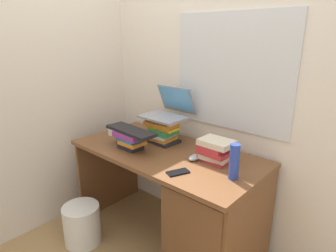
{
  "coord_description": "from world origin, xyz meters",
  "views": [
    {
      "loc": [
        1.29,
        -1.43,
        1.53
      ],
      "look_at": [
        -0.01,
        0.03,
        0.91
      ],
      "focal_mm": 30.85,
      "sensor_mm": 36.0,
      "label": 1
    }
  ],
  "objects_px": {
    "book_stack_tall": "(163,130)",
    "keyboard": "(131,131)",
    "book_stack_keyboard_riser": "(131,139)",
    "wastebasket": "(82,224)",
    "mug": "(113,130)",
    "water_bottle": "(234,162)",
    "desk": "(203,211)",
    "laptop": "(169,109)",
    "cell_phone": "(178,172)",
    "computer_mouse": "(195,157)",
    "book_stack_side": "(215,150)"
  },
  "relations": [
    {
      "from": "book_stack_tall",
      "to": "keyboard",
      "type": "height_order",
      "value": "book_stack_tall"
    },
    {
      "from": "book_stack_keyboard_riser",
      "to": "wastebasket",
      "type": "relative_size",
      "value": 0.75
    },
    {
      "from": "mug",
      "to": "water_bottle",
      "type": "distance_m",
      "value": 1.14
    },
    {
      "from": "book_stack_tall",
      "to": "mug",
      "type": "bearing_deg",
      "value": -159.75
    },
    {
      "from": "desk",
      "to": "laptop",
      "type": "xyz_separation_m",
      "value": [
        -0.5,
        0.22,
        0.58
      ]
    },
    {
      "from": "water_bottle",
      "to": "cell_phone",
      "type": "height_order",
      "value": "water_bottle"
    },
    {
      "from": "desk",
      "to": "wastebasket",
      "type": "xyz_separation_m",
      "value": [
        -0.79,
        -0.44,
        -0.25
      ]
    },
    {
      "from": "computer_mouse",
      "to": "water_bottle",
      "type": "xyz_separation_m",
      "value": [
        0.32,
        -0.06,
        0.09
      ]
    },
    {
      "from": "book_stack_tall",
      "to": "book_stack_keyboard_riser",
      "type": "relative_size",
      "value": 1.11
    },
    {
      "from": "laptop",
      "to": "water_bottle",
      "type": "distance_m",
      "value": 0.77
    },
    {
      "from": "desk",
      "to": "book_stack_keyboard_riser",
      "type": "distance_m",
      "value": 0.71
    },
    {
      "from": "water_bottle",
      "to": "wastebasket",
      "type": "distance_m",
      "value": 1.29
    },
    {
      "from": "cell_phone",
      "to": "water_bottle",
      "type": "bearing_deg",
      "value": 52.8
    },
    {
      "from": "laptop",
      "to": "cell_phone",
      "type": "distance_m",
      "value": 0.64
    },
    {
      "from": "water_bottle",
      "to": "desk",
      "type": "bearing_deg",
      "value": 173.84
    },
    {
      "from": "desk",
      "to": "water_bottle",
      "type": "bearing_deg",
      "value": -6.16
    },
    {
      "from": "wastebasket",
      "to": "mug",
      "type": "bearing_deg",
      "value": 106.48
    },
    {
      "from": "water_bottle",
      "to": "cell_phone",
      "type": "bearing_deg",
      "value": -150.24
    },
    {
      "from": "book_stack_keyboard_riser",
      "to": "laptop",
      "type": "xyz_separation_m",
      "value": [
        0.08,
        0.33,
        0.18
      ]
    },
    {
      "from": "desk",
      "to": "water_bottle",
      "type": "relative_size",
      "value": 6.6
    },
    {
      "from": "book_stack_side",
      "to": "book_stack_tall",
      "type": "bearing_deg",
      "value": 175.3
    },
    {
      "from": "book_stack_tall",
      "to": "cell_phone",
      "type": "height_order",
      "value": "book_stack_tall"
    },
    {
      "from": "keyboard",
      "to": "cell_phone",
      "type": "xyz_separation_m",
      "value": [
        0.5,
        -0.07,
        -0.14
      ]
    },
    {
      "from": "cell_phone",
      "to": "wastebasket",
      "type": "distance_m",
      "value": 0.97
    },
    {
      "from": "desk",
      "to": "computer_mouse",
      "type": "distance_m",
      "value": 0.37
    },
    {
      "from": "keyboard",
      "to": "computer_mouse",
      "type": "distance_m",
      "value": 0.5
    },
    {
      "from": "keyboard",
      "to": "cell_phone",
      "type": "relative_size",
      "value": 3.09
    },
    {
      "from": "laptop",
      "to": "mug",
      "type": "height_order",
      "value": "laptop"
    },
    {
      "from": "book_stack_keyboard_riser",
      "to": "computer_mouse",
      "type": "relative_size",
      "value": 2.2
    },
    {
      "from": "book_stack_keyboard_riser",
      "to": "book_stack_side",
      "type": "relative_size",
      "value": 1.0
    },
    {
      "from": "book_stack_keyboard_riser",
      "to": "cell_phone",
      "type": "height_order",
      "value": "book_stack_keyboard_riser"
    },
    {
      "from": "computer_mouse",
      "to": "water_bottle",
      "type": "distance_m",
      "value": 0.34
    },
    {
      "from": "water_bottle",
      "to": "keyboard",
      "type": "bearing_deg",
      "value": -173.38
    },
    {
      "from": "book_stack_keyboard_riser",
      "to": "wastebasket",
      "type": "distance_m",
      "value": 0.76
    },
    {
      "from": "book_stack_tall",
      "to": "laptop",
      "type": "height_order",
      "value": "laptop"
    },
    {
      "from": "book_stack_side",
      "to": "water_bottle",
      "type": "bearing_deg",
      "value": -31.33
    },
    {
      "from": "book_stack_keyboard_riser",
      "to": "wastebasket",
      "type": "bearing_deg",
      "value": -123.53
    },
    {
      "from": "book_stack_keyboard_riser",
      "to": "book_stack_side",
      "type": "xyz_separation_m",
      "value": [
        0.58,
        0.22,
        0.01
      ]
    },
    {
      "from": "wastebasket",
      "to": "book_stack_side",
      "type": "bearing_deg",
      "value": 34.57
    },
    {
      "from": "cell_phone",
      "to": "keyboard",
      "type": "bearing_deg",
      "value": -164.94
    },
    {
      "from": "mug",
      "to": "keyboard",
      "type": "bearing_deg",
      "value": -16.53
    },
    {
      "from": "mug",
      "to": "book_stack_tall",
      "type": "bearing_deg",
      "value": 20.25
    },
    {
      "from": "book_stack_tall",
      "to": "wastebasket",
      "type": "relative_size",
      "value": 0.84
    },
    {
      "from": "desk",
      "to": "cell_phone",
      "type": "height_order",
      "value": "cell_phone"
    },
    {
      "from": "book_stack_side",
      "to": "cell_phone",
      "type": "bearing_deg",
      "value": -103.54
    },
    {
      "from": "book_stack_tall",
      "to": "book_stack_side",
      "type": "relative_size",
      "value": 1.11
    },
    {
      "from": "keyboard",
      "to": "wastebasket",
      "type": "distance_m",
      "value": 0.82
    },
    {
      "from": "keyboard",
      "to": "computer_mouse",
      "type": "relative_size",
      "value": 4.04
    },
    {
      "from": "keyboard",
      "to": "cell_phone",
      "type": "height_order",
      "value": "keyboard"
    },
    {
      "from": "keyboard",
      "to": "cell_phone",
      "type": "bearing_deg",
      "value": -4.41
    }
  ]
}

